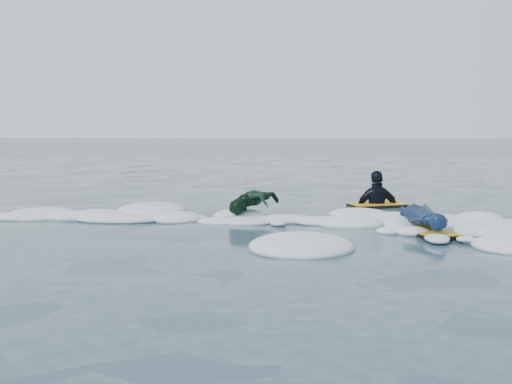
# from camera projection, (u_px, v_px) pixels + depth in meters

# --- Properties ---
(ground) EXTENTS (120.00, 120.00, 0.00)m
(ground) POSITION_uv_depth(u_px,v_px,m) (212.00, 240.00, 8.46)
(ground) COLOR #1B3741
(ground) RESTS_ON ground
(foam_band) EXTENTS (12.00, 3.10, 0.30)m
(foam_band) POSITION_uv_depth(u_px,v_px,m) (224.00, 227.00, 9.48)
(foam_band) COLOR silver
(foam_band) RESTS_ON ground
(prone_woman_unit) EXTENTS (0.84, 1.52, 0.36)m
(prone_woman_unit) POSITION_uv_depth(u_px,v_px,m) (426.00, 219.00, 8.98)
(prone_woman_unit) COLOR black
(prone_woman_unit) RESTS_ON ground
(prone_child_unit) EXTENTS (0.98, 1.33, 0.47)m
(prone_child_unit) POSITION_uv_depth(u_px,v_px,m) (254.00, 205.00, 10.20)
(prone_child_unit) COLOR black
(prone_child_unit) RESTS_ON ground
(waiting_rider_unit) EXTENTS (1.15, 0.90, 1.52)m
(waiting_rider_unit) POSITION_uv_depth(u_px,v_px,m) (377.00, 212.00, 11.73)
(waiting_rider_unit) COLOR black
(waiting_rider_unit) RESTS_ON ground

